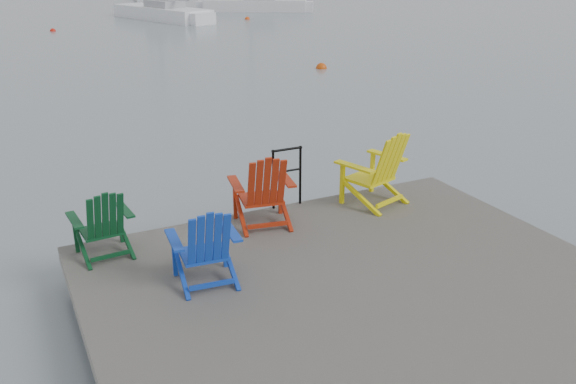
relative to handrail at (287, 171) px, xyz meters
name	(u,v)px	position (x,y,z in m)	size (l,w,h in m)	color
ground	(360,321)	(-0.25, -2.45, -1.04)	(400.00, 400.00, 0.00)	slate
dock	(361,295)	(-0.25, -2.45, -0.69)	(6.00, 5.00, 1.40)	#2A2725
handrail	(287,171)	(0.00, 0.00, 0.00)	(0.48, 0.04, 0.90)	black
chair_green	(103,222)	(-2.72, -0.47, -0.09)	(0.76, 0.71, 0.90)	#0A3C1C
chair_blue	(206,245)	(-1.82, -1.66, -0.06)	(0.81, 0.76, 0.96)	#113AB2
chair_red	(263,190)	(-0.59, -0.49, -0.01)	(0.94, 0.88, 1.05)	#A2230B
chair_yellow	(378,168)	(1.24, -0.51, 0.03)	(1.06, 1.01, 1.13)	yellow
sailboat_near	(162,14)	(7.05, 33.12, -0.69)	(4.68, 8.71, 11.66)	white
sailboat_far	(256,6)	(15.11, 36.33, -0.69)	(7.53, 5.54, 10.57)	silver
buoy_a	(321,68)	(7.55, 12.53, -1.04)	(0.41, 0.41, 0.41)	#C7460B
buoy_b	(53,31)	(-0.14, 29.44, -1.04)	(0.32, 0.32, 0.32)	red
buoy_c	(247,19)	(12.12, 30.82, -1.04)	(0.34, 0.34, 0.34)	#DC420C
buoy_d	(156,19)	(6.78, 33.65, -1.04)	(0.37, 0.37, 0.37)	#C6390B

